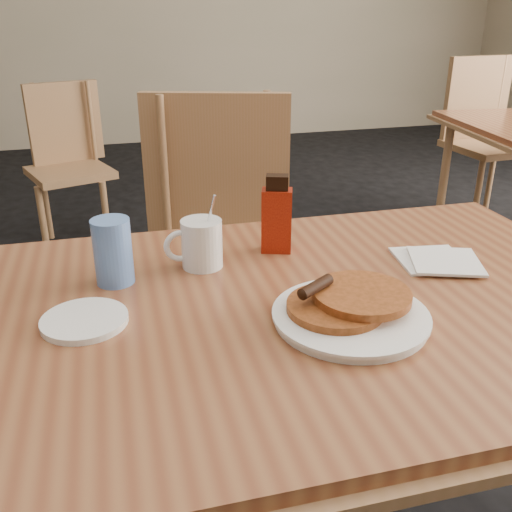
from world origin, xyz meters
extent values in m
cube|color=brown|center=(0.06, 0.05, 0.73)|extent=(1.33, 0.91, 0.04)
cube|color=#9C6F49|center=(0.06, 0.05, 0.71)|extent=(1.37, 0.95, 0.02)
cylinder|color=#9C6F49|center=(0.64, 0.41, 0.35)|extent=(0.04, 0.04, 0.71)
cube|color=#9C6F49|center=(0.06, 0.68, 0.50)|extent=(0.58, 0.58, 0.04)
cube|color=#9C6F49|center=(0.06, 0.89, 0.77)|extent=(0.45, 0.18, 0.51)
cylinder|color=#9C6F49|center=(-0.12, 0.49, 0.24)|extent=(0.04, 0.04, 0.47)
cylinder|color=#9C6F49|center=(0.25, 0.87, 0.24)|extent=(0.04, 0.04, 0.47)
cube|color=#9C6F49|center=(2.00, 2.05, 0.48)|extent=(0.47, 0.47, 0.04)
cube|color=#9C6F49|center=(2.00, 2.26, 0.75)|extent=(0.45, 0.07, 0.49)
cylinder|color=#9C6F49|center=(1.82, 1.87, 0.23)|extent=(0.04, 0.04, 0.46)
cylinder|color=#9C6F49|center=(2.19, 2.24, 0.23)|extent=(0.04, 0.04, 0.46)
cube|color=#9C6F49|center=(-0.45, 2.35, 0.43)|extent=(0.51, 0.51, 0.04)
cube|color=#9C6F49|center=(-0.45, 2.53, 0.67)|extent=(0.39, 0.16, 0.44)
cylinder|color=#9C6F49|center=(-0.61, 2.19, 0.21)|extent=(0.04, 0.04, 0.41)
cylinder|color=#9C6F49|center=(-0.29, 2.52, 0.21)|extent=(0.04, 0.04, 0.41)
cylinder|color=white|center=(0.10, -0.05, 0.76)|extent=(0.27, 0.27, 0.02)
cylinder|color=white|center=(0.10, -0.05, 0.77)|extent=(0.28, 0.28, 0.01)
cylinder|color=#A34D22|center=(0.07, -0.03, 0.78)|extent=(0.17, 0.17, 0.01)
cylinder|color=#A34D22|center=(0.13, -0.03, 0.79)|extent=(0.18, 0.18, 0.01)
cylinder|color=black|center=(0.05, -0.01, 0.81)|extent=(0.08, 0.06, 0.02)
cylinder|color=white|center=(-0.11, 0.26, 0.80)|extent=(0.09, 0.09, 0.10)
torus|color=white|center=(-0.15, 0.26, 0.80)|extent=(0.07, 0.01, 0.07)
cylinder|color=black|center=(-0.11, 0.26, 0.85)|extent=(0.08, 0.08, 0.01)
cylinder|color=silver|center=(-0.09, 0.26, 0.84)|extent=(0.04, 0.05, 0.15)
cube|color=#700606|center=(0.07, 0.30, 0.82)|extent=(0.08, 0.06, 0.15)
cube|color=black|center=(0.07, 0.30, 0.91)|extent=(0.06, 0.05, 0.03)
cube|color=white|center=(0.38, 0.15, 0.75)|extent=(0.16, 0.16, 0.01)
cube|color=white|center=(0.40, 0.12, 0.76)|extent=(0.19, 0.19, 0.01)
cylinder|color=#5A85D3|center=(-0.29, 0.23, 0.82)|extent=(0.09, 0.09, 0.13)
cylinder|color=white|center=(-0.35, 0.08, 0.76)|extent=(0.17, 0.17, 0.01)
camera|label=1|loc=(-0.30, -0.84, 1.26)|focal=40.00mm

